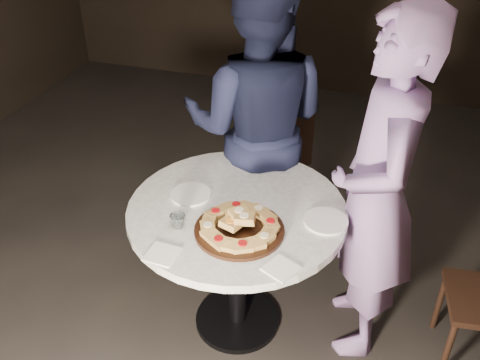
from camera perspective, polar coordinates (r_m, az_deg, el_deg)
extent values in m
plane|color=black|center=(3.10, -0.15, -16.84)|extent=(7.00, 7.00, 0.00)
cylinder|color=black|center=(3.19, -0.28, -14.57)|extent=(0.49, 0.49, 0.03)
cylinder|color=black|center=(2.91, -0.30, -9.41)|extent=(0.10, 0.10, 0.75)
cylinder|color=silver|center=(2.66, -0.32, -3.30)|extent=(1.11, 1.11, 0.04)
cylinder|color=black|center=(2.49, -0.07, -5.36)|extent=(0.42, 0.42, 0.02)
cube|color=#B28744|center=(2.49, 3.26, -4.69)|extent=(0.10, 0.11, 0.04)
cylinder|color=#AC0D10|center=(2.48, 3.27, -4.35)|extent=(0.06, 0.06, 0.01)
cube|color=#B28744|center=(2.53, 2.82, -3.93)|extent=(0.11, 0.11, 0.04)
cube|color=#B28744|center=(2.56, 1.98, -3.34)|extent=(0.11, 0.10, 0.04)
cylinder|color=beige|center=(2.55, 1.99, -3.01)|extent=(0.05, 0.05, 0.01)
cube|color=#B28744|center=(2.58, 0.86, -2.99)|extent=(0.10, 0.08, 0.04)
cube|color=#B28744|center=(2.59, -0.39, -2.92)|extent=(0.11, 0.09, 0.04)
cylinder|color=#AC0D10|center=(2.57, -0.39, -2.58)|extent=(0.05, 0.05, 0.01)
cube|color=#B28744|center=(2.57, -1.60, -3.13)|extent=(0.11, 0.11, 0.04)
cube|color=#B28744|center=(2.55, -2.60, -3.62)|extent=(0.11, 0.11, 0.04)
cylinder|color=#AC0D10|center=(2.53, -2.61, -3.28)|extent=(0.06, 0.06, 0.01)
cube|color=#B28744|center=(2.51, -3.25, -4.30)|extent=(0.08, 0.10, 0.04)
cube|color=#B28744|center=(2.46, -3.44, -5.11)|extent=(0.10, 0.11, 0.04)
cylinder|color=beige|center=(2.45, -3.45, -4.77)|extent=(0.06, 0.06, 0.01)
cube|color=#B28744|center=(2.42, -3.11, -5.91)|extent=(0.11, 0.11, 0.04)
cube|color=#B28744|center=(2.39, -2.29, -6.58)|extent=(0.11, 0.11, 0.04)
cylinder|color=#AC0D10|center=(2.37, -2.30, -6.24)|extent=(0.06, 0.06, 0.01)
cube|color=#B28744|center=(2.37, -1.10, -7.00)|extent=(0.09, 0.07, 0.04)
cube|color=#B28744|center=(2.36, 0.27, -7.09)|extent=(0.11, 0.10, 0.04)
cylinder|color=#AC0D10|center=(2.35, 0.28, -6.74)|extent=(0.06, 0.06, 0.01)
cube|color=#B28744|center=(2.37, 1.58, -6.82)|extent=(0.11, 0.11, 0.04)
cube|color=#B28744|center=(2.40, 2.61, -6.26)|extent=(0.10, 0.11, 0.04)
cylinder|color=beige|center=(2.39, 2.62, -5.92)|extent=(0.05, 0.05, 0.01)
cube|color=#B28744|center=(2.44, 3.19, -5.51)|extent=(0.08, 0.09, 0.04)
cube|color=#B28744|center=(2.47, 0.88, -4.07)|extent=(0.08, 0.10, 0.04)
cylinder|color=#2D6B1E|center=(2.46, 0.88, -3.73)|extent=(0.05, 0.05, 0.01)
cube|color=#B28744|center=(2.49, -0.59, -3.81)|extent=(0.11, 0.10, 0.03)
cylinder|color=beige|center=(2.48, -0.59, -3.47)|extent=(0.05, 0.05, 0.01)
cube|color=#B28744|center=(2.44, -1.04, -4.72)|extent=(0.11, 0.09, 0.04)
cylinder|color=orange|center=(2.43, -1.05, -4.37)|extent=(0.05, 0.05, 0.01)
cube|color=#B28744|center=(2.42, 0.46, -4.15)|extent=(0.10, 0.08, 0.04)
cylinder|color=beige|center=(2.41, 0.46, -3.80)|extent=(0.05, 0.05, 0.01)
cube|color=#B28744|center=(2.45, -0.08, -3.55)|extent=(0.11, 0.11, 0.04)
cylinder|color=beige|center=(2.44, -0.08, -3.20)|extent=(0.06, 0.06, 0.01)
cylinder|color=white|center=(2.73, -5.27, -1.51)|extent=(0.22, 0.22, 0.01)
cylinder|color=white|center=(2.58, 9.14, -4.33)|extent=(0.27, 0.27, 0.01)
imported|color=silver|center=(2.52, -6.66, -4.37)|extent=(0.09, 0.09, 0.07)
cube|color=white|center=(2.39, -8.32, -7.83)|extent=(0.14, 0.14, 0.01)
cube|color=white|center=(2.31, 4.39, -9.39)|extent=(0.17, 0.17, 0.01)
cube|color=black|center=(3.91, 4.14, 3.20)|extent=(0.51, 0.51, 0.04)
cube|color=black|center=(3.64, 4.79, 4.48)|extent=(0.37, 0.19, 0.42)
cylinder|color=black|center=(4.19, 5.89, 2.01)|extent=(0.04, 0.04, 0.42)
cylinder|color=black|center=(4.14, 1.37, 1.76)|extent=(0.04, 0.04, 0.42)
cylinder|color=black|center=(3.91, 6.83, -0.53)|extent=(0.04, 0.04, 0.42)
cylinder|color=black|center=(3.86, 2.00, -0.84)|extent=(0.04, 0.04, 0.42)
cylinder|color=black|center=(3.21, 20.53, -12.00)|extent=(0.04, 0.04, 0.41)
cylinder|color=black|center=(2.99, 21.30, -16.43)|extent=(0.04, 0.04, 0.41)
imported|color=black|center=(3.14, 1.82, 5.78)|extent=(0.97, 0.79, 1.85)
imported|color=#866CA6|center=(2.62, 14.31, -1.69)|extent=(0.57, 0.75, 1.84)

